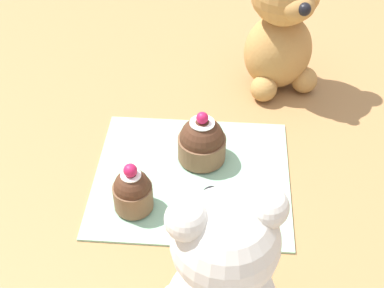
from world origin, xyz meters
The scene contains 6 objects.
ground_plane centered at (0.00, 0.00, 0.00)m, with size 4.00×4.00×0.00m, color #9E7042.
knitted_placemat centered at (0.00, 0.00, 0.00)m, with size 0.24×0.21×0.01m, color #8EBC99.
teddy_bear_cream centered at (-0.04, 0.20, 0.09)m, with size 0.12×0.11×0.20m.
teddy_bear_tan centered at (-0.11, -0.20, 0.10)m, with size 0.12×0.12×0.20m.
cupcake_near_cream_bear centered at (0.06, 0.05, 0.03)m, with size 0.04×0.04×0.06m.
cupcake_near_tan_bear centered at (-0.01, -0.03, 0.03)m, with size 0.06×0.06×0.07m.
Camera 1 is at (-0.03, 0.45, 0.47)m, focal length 50.00 mm.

